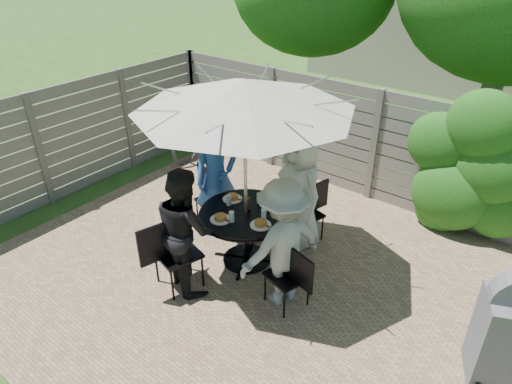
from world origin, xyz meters
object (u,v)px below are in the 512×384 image
Objects in this scene: person_left at (216,178)px; syrup_jug at (247,203)px; person_back at (300,190)px; plate_front at (220,218)px; person_front at (185,230)px; bicycle at (210,134)px; chair_front at (178,267)px; coffee_cup at (265,207)px; chair_right at (287,287)px; person_right at (282,244)px; glass_back at (259,198)px; patio_table at (246,227)px; glass_right at (264,214)px; plate_back at (270,203)px; umbrella at (244,95)px; glass_left at (229,200)px; plate_left at (232,198)px; glass_front at (232,217)px; chair_left at (214,211)px; chair_back at (305,224)px; plate_right at (261,224)px.

person_left reaches higher than syrup_jug.
person_back is 6.55× the size of plate_front.
bicycle is at bearing -30.14° from person_front.
coffee_cup is at bearing -10.50° from chair_front.
chair_right is at bearing -40.67° from person_back.
person_right reaches higher than glass_back.
patio_table is 0.38m from coffee_cup.
patio_table is 10.97× the size of glass_right.
plate_back is (0.90, 0.03, -0.08)m from person_left.
patio_table is at bearing -111.24° from plate_back.
coffee_cup is (0.17, 0.17, -1.46)m from umbrella.
syrup_jug is at bearing -7.80° from chair_right.
chair_front is at bearing -89.95° from person_back.
umbrella is 23.68× the size of glass_left.
person_right reaches higher than bicycle.
plate_left is 1.86× the size of glass_right.
glass_left is 0.40m from glass_front.
person_back reaches higher than syrup_jug.
person_right reaches higher than plate_front.
bicycle reaches higher than coffee_cup.
glass_left is (-0.58, -0.78, -0.00)m from person_back.
chair_left is 1.08m from syrup_jug.
umbrella reaches higher than syrup_jug.
bicycle is at bearing 144.78° from coffee_cup.
chair_right is (1.25, 0.55, -0.04)m from chair_front.
chair_left is at bearing 158.86° from plate_left.
chair_front is at bearing 40.08° from chair_right.
chair_back is 0.86× the size of chair_front.
plate_front is 0.51m from plate_right.
chair_back is 0.99× the size of chair_right.
glass_right is 3.65m from bicycle.
person_left is 6.80× the size of plate_back.
plate_back is 1.86× the size of glass_left.
person_back is 0.47m from plate_back.
chair_left reaches higher than chair_back.
glass_left reaches higher than chair_right.
plate_back reaches higher than patio_table.
umbrella is (0.00, 0.00, 1.76)m from patio_table.
coffee_cup is (-0.73, 0.52, 0.58)m from chair_right.
coffee_cup is (0.04, -0.17, 0.04)m from plate_back.
glass_front is (0.90, -0.63, 0.58)m from chair_left.
person_back reaches higher than chair_right.
person_right is at bearing -21.24° from patio_table.
chair_front reaches higher than plate_back.
chair_right is 6.18× the size of glass_back.
plate_left is 0.53m from glass_front.
bicycle is at bearing 135.22° from plate_front.
person_front is 0.58m from glass_front.
glass_right is 0.32m from syrup_jug.
chair_back is 1.16m from plate_right.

